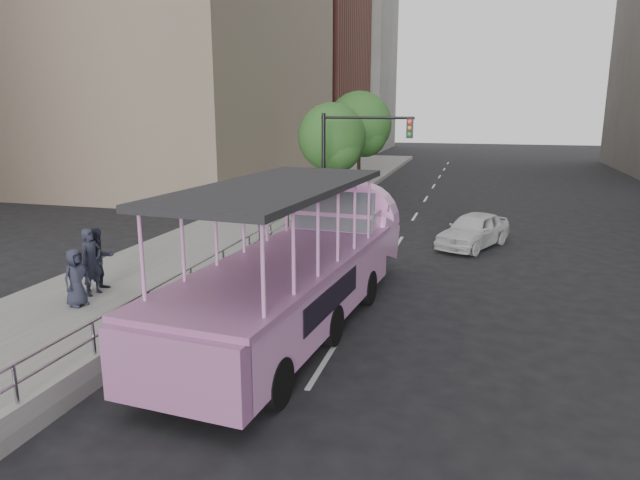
% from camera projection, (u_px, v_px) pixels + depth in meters
% --- Properties ---
extents(ground, '(160.00, 160.00, 0.00)m').
position_uv_depth(ground, '(305.00, 328.00, 14.39)').
color(ground, black).
extents(sidewalk, '(5.50, 80.00, 0.30)m').
position_uv_depth(sidewalk, '(247.00, 230.00, 25.24)').
color(sidewalk, '#969691').
rests_on(sidewalk, ground).
extents(kerb_wall, '(0.24, 30.00, 0.36)m').
position_uv_depth(kerb_wall, '(224.00, 278.00, 16.97)').
color(kerb_wall, '#AEAFA9').
rests_on(kerb_wall, sidewalk).
extents(guardrail, '(0.07, 22.00, 0.71)m').
position_uv_depth(guardrail, '(223.00, 257.00, 16.82)').
color(guardrail, '#A2A2A6').
rests_on(guardrail, kerb_wall).
extents(duck_boat, '(3.71, 11.53, 3.76)m').
position_uv_depth(duck_boat, '(303.00, 268.00, 14.66)').
color(duck_boat, black).
rests_on(duck_boat, ground).
extents(car, '(3.18, 4.38, 1.39)m').
position_uv_depth(car, '(473.00, 230.00, 22.64)').
color(car, silver).
rests_on(car, ground).
extents(pedestrian_near, '(0.57, 0.76, 1.89)m').
position_uv_depth(pedestrian_near, '(92.00, 262.00, 15.86)').
color(pedestrian_near, '#282B3B').
rests_on(pedestrian_near, sidewalk).
extents(pedestrian_mid, '(1.00, 1.10, 1.82)m').
position_uv_depth(pedestrian_mid, '(99.00, 259.00, 16.29)').
color(pedestrian_mid, '#282B3B').
rests_on(pedestrian_mid, sidewalk).
extents(pedestrian_far, '(0.66, 0.85, 1.55)m').
position_uv_depth(pedestrian_far, '(76.00, 278.00, 14.97)').
color(pedestrian_far, '#282B3B').
rests_on(pedestrian_far, sidewalk).
extents(parking_sign, '(0.21, 0.52, 2.45)m').
position_uv_depth(parking_sign, '(260.00, 228.00, 18.73)').
color(parking_sign, black).
rests_on(parking_sign, ground).
extents(traffic_signal, '(4.20, 0.32, 5.20)m').
position_uv_depth(traffic_signal, '(349.00, 152.00, 25.77)').
color(traffic_signal, black).
rests_on(traffic_signal, ground).
extents(street_tree_near, '(3.52, 3.52, 5.72)m').
position_uv_depth(street_tree_near, '(333.00, 140.00, 29.33)').
color(street_tree_near, '#332417').
rests_on(street_tree_near, ground).
extents(street_tree_far, '(3.97, 3.97, 6.45)m').
position_uv_depth(street_tree_far, '(361.00, 127.00, 34.80)').
color(street_tree_far, '#332417').
rests_on(street_tree_far, ground).
extents(midrise_brick, '(18.00, 16.00, 26.00)m').
position_uv_depth(midrise_brick, '(275.00, 36.00, 61.19)').
color(midrise_brick, brown).
rests_on(midrise_brick, ground).
extents(midrise_stone_b, '(16.00, 14.00, 20.00)m').
position_uv_depth(midrise_stone_b, '(330.00, 73.00, 76.36)').
color(midrise_stone_b, slate).
rests_on(midrise_stone_b, ground).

